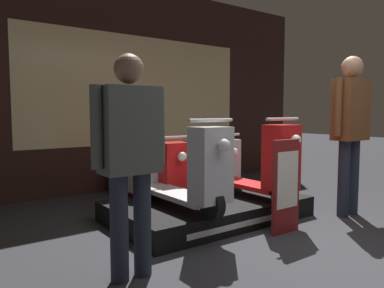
% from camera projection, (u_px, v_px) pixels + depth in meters
% --- Properties ---
extents(ground_plane, '(30.00, 30.00, 0.00)m').
position_uv_depth(ground_plane, '(348.00, 254.00, 3.18)').
color(ground_plane, '#2D2D33').
extents(shop_wall_back, '(6.92, 0.09, 3.20)m').
position_uv_depth(shop_wall_back, '(139.00, 88.00, 5.99)').
color(shop_wall_back, '#331E19').
rests_on(shop_wall_back, ground_plane).
extents(display_platform, '(2.15, 1.29, 0.22)m').
position_uv_depth(display_platform, '(208.00, 209.00, 4.25)').
color(display_platform, black).
rests_on(display_platform, ground_plane).
extents(scooter_display_left, '(0.49, 1.69, 0.92)m').
position_uv_depth(scooter_display_left, '(176.00, 174.00, 3.86)').
color(scooter_display_left, black).
rests_on(scooter_display_left, display_platform).
extents(scooter_display_right, '(0.49, 1.69, 0.92)m').
position_uv_depth(scooter_display_right, '(243.00, 166.00, 4.44)').
color(scooter_display_right, black).
rests_on(scooter_display_right, display_platform).
extents(scooter_backrow_0, '(0.49, 1.69, 0.92)m').
position_uv_depth(scooter_backrow_0, '(150.00, 178.00, 4.92)').
color(scooter_backrow_0, black).
rests_on(scooter_backrow_0, ground_plane).
extents(scooter_backrow_1, '(0.49, 1.69, 0.92)m').
position_uv_depth(scooter_backrow_1, '(198.00, 172.00, 5.39)').
color(scooter_backrow_1, black).
rests_on(scooter_backrow_1, ground_plane).
extents(person_left_browsing, '(0.57, 0.23, 1.61)m').
position_uv_depth(person_left_browsing, '(130.00, 150.00, 2.65)').
color(person_left_browsing, '#232838').
rests_on(person_left_browsing, ground_plane).
extents(person_right_browsing, '(0.59, 0.24, 1.84)m').
position_uv_depth(person_right_browsing, '(350.00, 121.00, 4.30)').
color(person_right_browsing, '#232838').
rests_on(person_right_browsing, ground_plane).
extents(price_sign_board, '(0.37, 0.04, 0.94)m').
position_uv_depth(price_sign_board, '(286.00, 186.00, 3.71)').
color(price_sign_board, maroon).
rests_on(price_sign_board, ground_plane).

